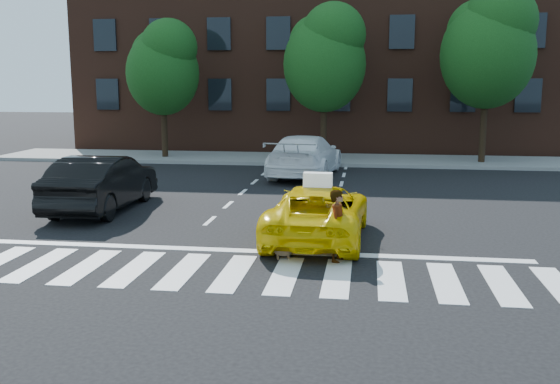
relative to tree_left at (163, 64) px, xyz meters
name	(u,v)px	position (x,y,z in m)	size (l,w,h in m)	color
ground	(234,273)	(6.97, -17.00, -4.44)	(120.00, 120.00, 0.00)	black
crosswalk	(234,273)	(6.97, -17.00, -4.43)	(13.00, 2.40, 0.01)	silver
stop_line	(249,251)	(6.97, -15.40, -4.43)	(12.00, 0.30, 0.01)	silver
sidewalk_far	(313,159)	(6.97, 0.50, -4.37)	(30.00, 4.00, 0.15)	slate
building	(326,40)	(6.97, 8.00, 1.56)	(26.00, 10.00, 12.00)	#4C281B
tree_left	(163,64)	(0.00, 0.00, 0.00)	(3.39, 3.38, 6.50)	black
tree_mid	(325,54)	(7.50, 0.00, 0.41)	(3.69, 3.69, 7.10)	black
tree_right	(489,43)	(14.50, 0.00, 0.82)	(4.00, 4.00, 7.70)	black
taxi	(318,212)	(8.37, -14.10, -3.80)	(2.13, 4.62, 1.28)	#E6C104
black_sedan	(102,183)	(1.97, -11.62, -3.64)	(1.69, 4.83, 1.59)	black
white_suv	(305,156)	(7.06, -4.28, -3.63)	(2.26, 5.55, 1.61)	white
woman	(338,226)	(8.92, -15.90, -3.69)	(0.55, 0.36, 1.49)	#999999
dog	(281,251)	(7.74, -15.91, -4.26)	(0.52, 0.30, 0.30)	#866044
taxi_sign	(318,180)	(8.37, -14.30, -3.00)	(0.65, 0.28, 0.32)	white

